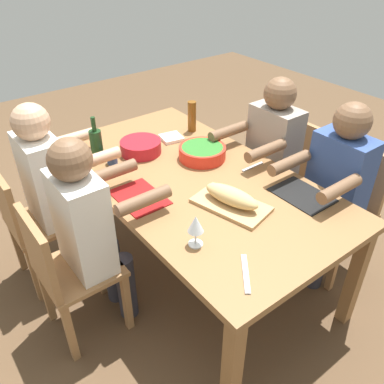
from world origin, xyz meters
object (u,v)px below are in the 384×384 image
Objects in this scene: serving_bowl_greens at (202,152)px; chair_far_center at (283,170)px; chair_near_left at (30,220)px; diner_far_right at (334,184)px; wine_bottle at (96,144)px; diner_near_center at (91,224)px; beer_bottle at (192,116)px; diner_near_left at (52,181)px; chair_far_right at (344,203)px; wine_glass at (196,225)px; cutting_board at (231,205)px; napkin_stack at (171,138)px; cup_near_left at (112,158)px; bread_loaf at (231,196)px; serving_bowl_salad at (141,146)px; chair_near_center at (64,270)px; dining_table at (192,187)px; diner_far_center at (269,151)px.

chair_far_center is at bearing 78.08° from serving_bowl_greens.
diner_far_right reaches higher than chair_near_left.
wine_bottle is (-0.39, -0.54, 0.06)m from serving_bowl_greens.
diner_near_center reaches higher than beer_bottle.
diner_near_left reaches higher than chair_far_right.
wine_bottle reaches higher than wine_glass.
chair_far_right is 2.12× the size of cutting_board.
diner_near_left reaches higher than napkin_stack.
chair_near_left is 2.85× the size of serving_bowl_greens.
diner_near_left is 0.38m from cup_near_left.
diner_near_center is 0.60m from chair_near_left.
chair_far_center is 2.66× the size of bread_loaf.
serving_bowl_salad is at bearing -175.30° from cutting_board.
chair_far_center is 3.86× the size of beer_bottle.
chair_near_center is at bearing -109.31° from diner_far_right.
wine_glass is at bearing -3.39° from cup_near_left.
diner_near_left reaches higher than chair_near_left.
cutting_board is 0.96m from beer_bottle.
chair_far_right reaches higher than dining_table.
napkin_stack is (-0.48, 0.19, 0.09)m from dining_table.
wine_bottle is at bearing -125.70° from serving_bowl_greens.
diner_near_left reaches higher than wine_glass.
diner_far_right reaches higher than serving_bowl_salad.
napkin_stack is at bearing 150.95° from wine_glass.
chair_near_center is 0.53m from chair_near_left.
dining_table is at bearing 34.91° from cup_near_left.
chair_near_left is at bearing -125.02° from diner_far_right.
diner_far_center reaches higher than chair_far_center.
serving_bowl_salad is at bearing -137.92° from serving_bowl_greens.
beer_bottle is at bearing 155.16° from bread_loaf.
cutting_board is 2.86× the size of napkin_stack.
serving_bowl_greens is at bearing 99.27° from diner_near_center.
cup_near_left is (0.10, 0.55, 0.30)m from chair_near_left.
napkin_stack is (-0.05, 0.49, -0.03)m from cup_near_left.
chair_near_center is at bearing -113.81° from bread_loaf.
dining_table is at bearing -90.00° from chair_far_center.
wine_glass is at bearing -92.03° from diner_far_right.
serving_bowl_salad is 0.89× the size of serving_bowl_greens.
chair_near_center is at bearing -90.00° from diner_far_center.
cutting_board is at bearing 66.19° from chair_near_center.
dining_table is at bearing -37.30° from beer_bottle.
serving_bowl_greens is (0.30, 0.27, -0.00)m from serving_bowl_salad.
chair_far_center is 1.35m from wine_glass.
beer_bottle is (0.02, 0.73, 0.00)m from wine_bottle.
napkin_stack is at bearing 166.46° from cutting_board.
diner_far_right is 3.75× the size of bread_loaf.
beer_bottle is 0.69m from cup_near_left.
diner_far_right is 1.36m from cup_near_left.
diner_near_center is at bearing -40.12° from cup_near_left.
chair_far_right is at bearing 48.61° from wine_bottle.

